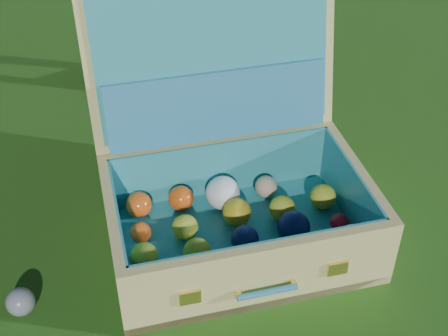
% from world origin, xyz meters
% --- Properties ---
extents(ground, '(60.00, 60.00, 0.00)m').
position_xyz_m(ground, '(0.00, 0.00, 0.00)').
color(ground, '#215114').
rests_on(ground, ground).
extents(stray_ball, '(0.07, 0.07, 0.07)m').
position_xyz_m(stray_ball, '(-0.37, 0.04, 0.03)').
color(stray_ball, teal).
rests_on(stray_ball, ground).
extents(suitcase, '(0.74, 0.67, 0.60)m').
position_xyz_m(suitcase, '(0.19, 0.09, 0.17)').
color(suitcase, '#D7C774').
rests_on(suitcase, ground).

